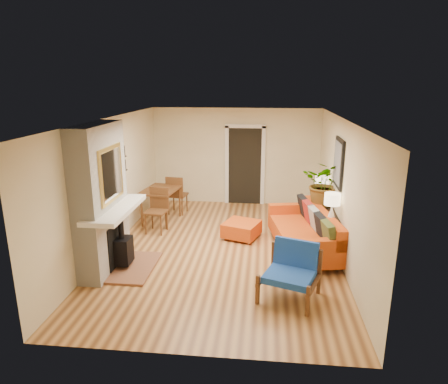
{
  "coord_description": "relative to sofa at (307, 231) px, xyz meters",
  "views": [
    {
      "loc": [
        0.8,
        -7.4,
        3.29
      ],
      "look_at": [
        0.0,
        0.2,
        1.15
      ],
      "focal_mm": 32.0,
      "sensor_mm": 36.0,
      "label": 1
    }
  ],
  "objects": [
    {
      "name": "room_shell",
      "position": [
        -1.07,
        2.47,
        0.85
      ],
      "size": [
        6.5,
        6.5,
        6.5
      ],
      "color": "tan",
      "rests_on": "ground"
    },
    {
      "name": "fireplace",
      "position": [
        -3.67,
        -1.17,
        0.85
      ],
      "size": [
        1.09,
        1.68,
        2.6
      ],
      "color": "white",
      "rests_on": "ground"
    },
    {
      "name": "sofa",
      "position": [
        0.0,
        0.0,
        0.0
      ],
      "size": [
        1.37,
        2.4,
        0.89
      ],
      "color": "silver",
      "rests_on": "ground"
    },
    {
      "name": "ottoman",
      "position": [
        -1.34,
        0.5,
        -0.19
      ],
      "size": [
        0.89,
        0.89,
        0.35
      ],
      "color": "silver",
      "rests_on": "ground"
    },
    {
      "name": "blue_chair",
      "position": [
        -0.41,
        -1.81,
        0.07
      ],
      "size": [
        1.05,
        1.03,
        0.86
      ],
      "color": "brown",
      "rests_on": "ground"
    },
    {
      "name": "dining_table",
      "position": [
        -3.24,
        1.33,
        0.26
      ],
      "size": [
        0.95,
        1.88,
        0.99
      ],
      "color": "brown",
      "rests_on": "ground"
    },
    {
      "name": "console_table",
      "position": [
        0.4,
        0.46,
        0.19
      ],
      "size": [
        0.34,
        1.85,
        0.72
      ],
      "color": "black",
      "rests_on": "ground"
    },
    {
      "name": "lamp_near",
      "position": [
        0.4,
        -0.26,
        0.67
      ],
      "size": [
        0.3,
        0.3,
        0.54
      ],
      "color": "white",
      "rests_on": "console_table"
    },
    {
      "name": "lamp_far",
      "position": [
        0.4,
        1.24,
        0.67
      ],
      "size": [
        0.3,
        0.3,
        0.54
      ],
      "color": "white",
      "rests_on": "console_table"
    },
    {
      "name": "houseplant",
      "position": [
        0.39,
        0.7,
        0.82
      ],
      "size": [
        1.1,
        1.03,
        0.97
      ],
      "primitive_type": "imported",
      "rotation": [
        0.0,
        0.0,
        -0.39
      ],
      "color": "#1E5919",
      "rests_on": "console_table"
    }
  ]
}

